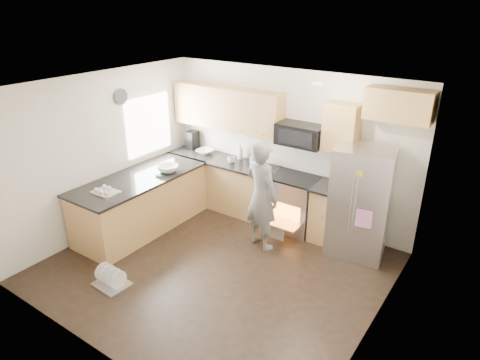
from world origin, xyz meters
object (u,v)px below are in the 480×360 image
Objects in this scene: stove_range at (294,191)px; person at (262,195)px; refrigerator at (360,203)px; dish_rack at (111,280)px.

stove_range reaches higher than person.
refrigerator is 1.45m from person.
person reaches higher than refrigerator.
person is at bearing -100.94° from stove_range.
stove_range reaches higher than refrigerator.
refrigerator is at bearing -7.19° from stove_range.
stove_range is at bearing -83.60° from person.
person is 3.58× the size of dish_rack.
refrigerator is 3.69m from dish_rack.
stove_range reaches higher than dish_rack.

